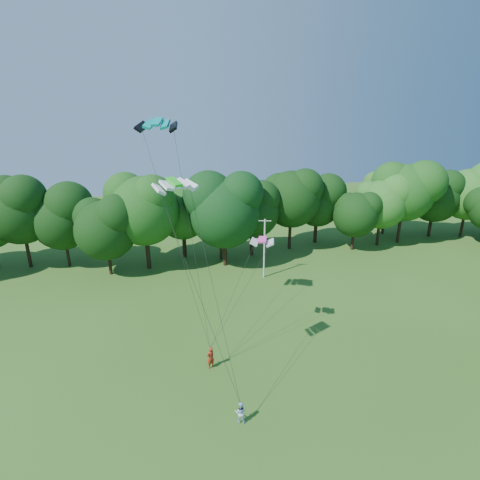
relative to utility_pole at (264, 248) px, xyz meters
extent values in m
cylinder|color=beige|center=(0.00, 0.00, -0.13)|extent=(0.19, 0.19, 7.43)
cube|color=beige|center=(0.00, 0.00, 3.40)|extent=(1.43, 0.56, 0.08)
imported|color=#A92A15|center=(-9.50, -15.08, -2.90)|extent=(0.81, 0.71, 1.88)
imported|color=#B5CFFC|center=(-8.62, -21.01, -3.06)|extent=(0.93, 0.85, 1.56)
cube|color=#04928C|center=(-12.03, -8.79, 14.84)|extent=(3.46, 2.45, 0.70)
cube|color=#22D01F|center=(-11.73, -17.33, 11.67)|extent=(2.85, 2.09, 0.47)
cube|color=#FF46AF|center=(-4.49, -12.50, 5.72)|extent=(2.18, 1.67, 0.31)
cylinder|color=black|center=(-3.74, 4.91, -1.38)|extent=(0.50, 0.50, 4.91)
ellipsoid|color=black|center=(-3.74, 4.91, 5.09)|extent=(9.82, 9.82, 10.71)
cylinder|color=#382216|center=(24.42, 11.04, -1.90)|extent=(0.41, 0.41, 3.88)
ellipsoid|color=#275419|center=(24.42, 11.04, 3.22)|extent=(7.77, 7.77, 8.47)
camera|label=1|loc=(-13.68, -39.76, 15.83)|focal=28.00mm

